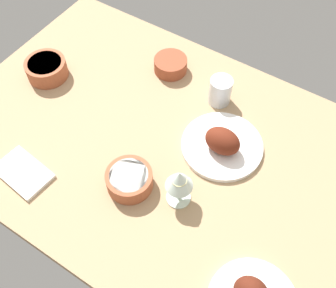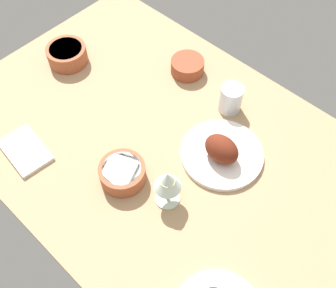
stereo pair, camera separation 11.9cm
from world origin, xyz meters
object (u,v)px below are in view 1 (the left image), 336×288
at_px(bowl_pasta, 46,68).
at_px(bowl_sauce, 171,64).
at_px(plate_near_viewer, 222,144).
at_px(folded_napkin, 23,173).
at_px(wine_glass, 179,181).
at_px(water_tumbler, 220,91).
at_px(bowl_cream, 129,179).

height_order(bowl_pasta, bowl_sauce, bowl_pasta).
distance_m(plate_near_viewer, folded_napkin, 0.59).
height_order(bowl_sauce, wine_glass, wine_glass).
height_order(plate_near_viewer, bowl_sauce, plate_near_viewer).
distance_m(bowl_pasta, bowl_sauce, 0.43).
bearing_deg(bowl_pasta, bowl_sauce, -144.00).
relative_size(plate_near_viewer, bowl_sauce, 2.16).
xyz_separation_m(bowl_pasta, wine_glass, (-0.63, 0.16, 0.07)).
xyz_separation_m(bowl_pasta, water_tumbler, (-0.56, -0.22, 0.01)).
bearing_deg(wine_glass, bowl_sauce, -54.95).
xyz_separation_m(bowl_cream, bowl_sauce, (0.15, -0.45, -0.00)).
relative_size(plate_near_viewer, water_tumbler, 2.63).
distance_m(plate_near_viewer, wine_glass, 0.22).
bearing_deg(bowl_sauce, water_tumbler, 171.54).
bearing_deg(bowl_sauce, wine_glass, 125.05).
height_order(bowl_cream, wine_glass, wine_glass).
bearing_deg(bowl_cream, bowl_pasta, -21.78).
distance_m(plate_near_viewer, bowl_cream, 0.30).
bearing_deg(bowl_sauce, bowl_cream, 108.19).
height_order(bowl_cream, water_tumbler, water_tumbler).
xyz_separation_m(bowl_sauce, folded_napkin, (0.14, 0.59, -0.02)).
distance_m(wine_glass, folded_napkin, 0.47).
bearing_deg(plate_near_viewer, bowl_sauce, -32.53).
height_order(bowl_pasta, wine_glass, wine_glass).
height_order(plate_near_viewer, folded_napkin, plate_near_viewer).
distance_m(bowl_cream, wine_glass, 0.16).
bearing_deg(water_tumbler, bowl_pasta, 21.56).
bearing_deg(bowl_pasta, bowl_cream, 158.22).
bearing_deg(folded_napkin, bowl_pasta, -58.22).
bearing_deg(water_tumbler, plate_near_viewer, 120.78).
bearing_deg(wine_glass, bowl_pasta, -14.03).
relative_size(bowl_pasta, wine_glass, 0.99).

